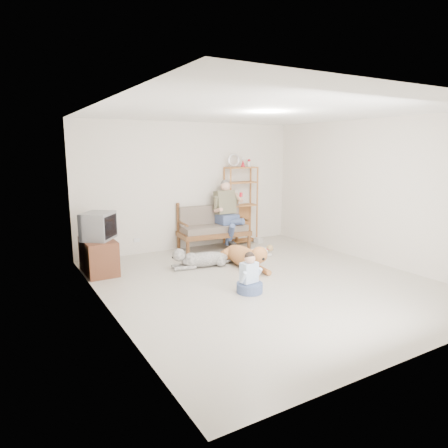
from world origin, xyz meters
TOP-DOWN VIEW (x-y plane):
  - floor at (0.00, 0.00)m, footprint 5.50×5.50m
  - ceiling at (0.00, 0.00)m, footprint 5.50×5.50m
  - wall_back at (0.00, 2.75)m, footprint 5.00×0.00m
  - wall_front at (0.00, -2.75)m, footprint 5.00×0.00m
  - wall_left at (-2.50, 0.00)m, footprint 0.00×5.50m
  - wall_right at (2.50, 0.00)m, footprint 0.00×5.50m
  - loveseat at (0.33, 2.39)m, footprint 1.56×0.85m
  - man at (0.62, 2.17)m, footprint 0.56×0.81m
  - etagere at (1.16, 2.55)m, footprint 0.78×0.34m
  - book_stack at (1.51, 2.33)m, footprint 0.22×0.19m
  - tv_stand at (-2.23, 1.86)m, footprint 0.51×0.90m
  - crt_tv at (-2.19, 1.85)m, footprint 0.70×0.72m
  - wall_outlet at (-1.25, 2.73)m, footprint 0.12×0.02m
  - golden_retriever at (0.18, 0.84)m, footprint 0.50×1.65m
  - shaggy_dog at (-0.56, 1.27)m, footprint 1.31×0.44m
  - terrier at (0.93, 1.37)m, footprint 0.52×0.41m
  - child at (-0.48, -0.28)m, footprint 0.40×0.40m

SIDE VIEW (x-z plane):
  - floor at x=0.00m, z-range 0.00..0.00m
  - book_stack at x=1.51m, z-range 0.00..0.12m
  - terrier at x=0.93m, z-range -0.02..0.21m
  - shaggy_dog at x=-0.56m, z-range -0.04..0.35m
  - golden_retriever at x=0.18m, z-range -0.05..0.45m
  - child at x=-0.48m, z-range -0.09..0.54m
  - wall_outlet at x=-1.25m, z-range 0.26..0.34m
  - tv_stand at x=-2.23m, z-range 0.00..0.60m
  - loveseat at x=0.33m, z-range 0.01..0.96m
  - man at x=0.62m, z-range 0.03..1.34m
  - crt_tv at x=-2.19m, z-range 0.60..1.07m
  - etagere at x=1.16m, z-range -0.13..1.92m
  - wall_left at x=-2.50m, z-range -1.40..4.10m
  - wall_right at x=2.50m, z-range -1.40..4.10m
  - wall_back at x=0.00m, z-range -1.15..3.85m
  - wall_front at x=0.00m, z-range -1.15..3.85m
  - ceiling at x=0.00m, z-range 2.70..2.70m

